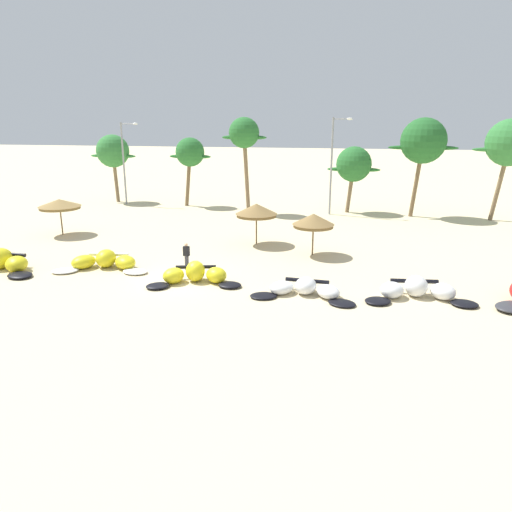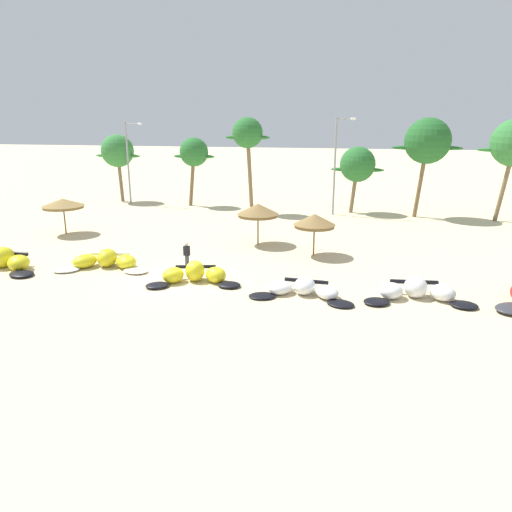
% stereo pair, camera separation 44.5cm
% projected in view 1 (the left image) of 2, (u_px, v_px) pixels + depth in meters
% --- Properties ---
extents(ground_plane, '(260.00, 260.00, 0.00)m').
position_uv_depth(ground_plane, '(182.00, 279.00, 26.76)').
color(ground_plane, beige).
extents(kite_left, '(5.83, 3.17, 1.07)m').
position_uv_depth(kite_left, '(104.00, 262.00, 28.58)').
color(kite_left, white).
rests_on(kite_left, ground).
extents(kite_left_of_center, '(5.17, 3.07, 1.13)m').
position_uv_depth(kite_left_of_center, '(195.00, 275.00, 26.08)').
color(kite_left_of_center, black).
rests_on(kite_left_of_center, ground).
extents(kite_center, '(5.51, 2.67, 0.85)m').
position_uv_depth(kite_center, '(305.00, 289.00, 24.20)').
color(kite_center, black).
rests_on(kite_center, ground).
extents(kite_right_of_center, '(5.60, 2.85, 1.06)m').
position_uv_depth(kite_right_of_center, '(417.00, 290.00, 23.80)').
color(kite_right_of_center, black).
rests_on(kite_right_of_center, ground).
extents(beach_umbrella_near_van, '(3.15, 3.15, 2.76)m').
position_uv_depth(beach_umbrella_near_van, '(59.00, 204.00, 36.50)').
color(beach_umbrella_near_van, brown).
rests_on(beach_umbrella_near_van, ground).
extents(beach_umbrella_middle, '(2.93, 2.93, 2.91)m').
position_uv_depth(beach_umbrella_middle, '(256.00, 210.00, 33.62)').
color(beach_umbrella_middle, brown).
rests_on(beach_umbrella_middle, ground).
extents(beach_umbrella_near_palms, '(2.70, 2.70, 2.75)m').
position_uv_depth(beach_umbrella_near_palms, '(313.00, 220.00, 30.91)').
color(beach_umbrella_near_palms, brown).
rests_on(beach_umbrella_near_palms, ground).
extents(person_near_kites, '(0.36, 0.24, 1.62)m').
position_uv_depth(person_near_kites, '(187.00, 256.00, 28.26)').
color(person_near_kites, '#383842').
rests_on(person_near_kites, ground).
extents(palm_leftmost, '(5.13, 3.42, 7.08)m').
position_uv_depth(palm_leftmost, '(113.00, 152.00, 50.68)').
color(palm_leftmost, '#7F6647').
rests_on(palm_leftmost, ground).
extents(palm_left, '(4.32, 2.88, 6.87)m').
position_uv_depth(palm_left, '(190.00, 153.00, 48.14)').
color(palm_left, brown).
rests_on(palm_left, ground).
extents(palm_left_of_gap, '(4.20, 2.80, 8.80)m').
position_uv_depth(palm_left_of_gap, '(244.00, 135.00, 44.10)').
color(palm_left_of_gap, '#7F6647').
rests_on(palm_left_of_gap, ground).
extents(palm_center_left, '(4.92, 3.28, 6.19)m').
position_uv_depth(palm_center_left, '(354.00, 165.00, 44.87)').
color(palm_center_left, '#7F6647').
rests_on(palm_center_left, ground).
extents(palm_center_right, '(5.99, 3.99, 8.76)m').
position_uv_depth(palm_center_right, '(423.00, 141.00, 42.28)').
color(palm_center_right, brown).
rests_on(palm_center_right, ground).
extents(palm_right_of_gap, '(5.95, 3.97, 8.66)m').
position_uv_depth(palm_right_of_gap, '(510.00, 143.00, 40.56)').
color(palm_right_of_gap, '#7F6647').
rests_on(palm_right_of_gap, ground).
extents(lamppost_west, '(1.93, 0.24, 8.31)m').
position_uv_depth(lamppost_west, '(125.00, 159.00, 49.21)').
color(lamppost_west, gray).
rests_on(lamppost_west, ground).
extents(lamppost_west_center, '(1.80, 0.24, 8.77)m').
position_uv_depth(lamppost_west_center, '(333.00, 161.00, 43.78)').
color(lamppost_west_center, gray).
rests_on(lamppost_west_center, ground).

